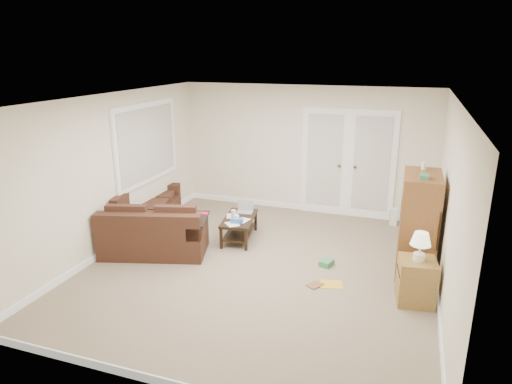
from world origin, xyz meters
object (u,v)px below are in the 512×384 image
at_px(coffee_table, 240,227).
at_px(side_cabinet, 417,278).
at_px(sectional_sofa, 149,222).
at_px(tv_armoire, 418,224).

bearing_deg(coffee_table, side_cabinet, -31.62).
xyz_separation_m(sectional_sofa, tv_armoire, (4.33, 0.20, 0.45)).
bearing_deg(side_cabinet, tv_armoire, 83.86).
bearing_deg(sectional_sofa, side_cabinet, -25.60).
xyz_separation_m(sectional_sofa, side_cabinet, (4.36, -0.71, 0.05)).
xyz_separation_m(sectional_sofa, coffee_table, (1.47, 0.49, -0.08)).
bearing_deg(sectional_sofa, tv_armoire, -13.69).
relative_size(coffee_table, side_cabinet, 1.07).
xyz_separation_m(coffee_table, side_cabinet, (2.89, -1.21, 0.13)).
relative_size(coffee_table, tv_armoire, 0.65).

